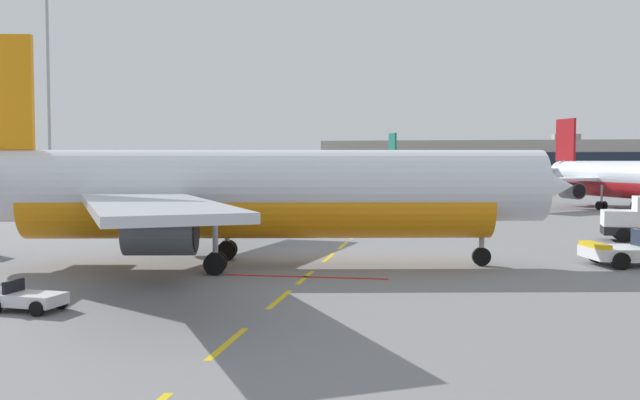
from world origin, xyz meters
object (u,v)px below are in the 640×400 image
object	(u,v)px
airliner_foreground	(248,192)
airliner_far_center	(414,175)
airliner_mid_left	(627,179)
apron_light_mast_near	(48,70)

from	to	relation	value
airliner_foreground	airliner_far_center	size ratio (longest dim) A/B	1.20
airliner_foreground	airliner_mid_left	bearing A→B (deg)	57.97
airliner_mid_left	apron_light_mast_near	distance (m)	68.70
airliner_far_center	apron_light_mast_near	size ratio (longest dim) A/B	1.09
airliner_foreground	airliner_mid_left	size ratio (longest dim) A/B	1.14
airliner_foreground	airliner_far_center	bearing A→B (deg)	85.91
airliner_mid_left	airliner_far_center	distance (m)	38.77
airliner_foreground	airliner_mid_left	world-z (taller)	airliner_foreground
airliner_foreground	apron_light_mast_near	size ratio (longest dim) A/B	1.31
apron_light_mast_near	airliner_mid_left	bearing A→B (deg)	5.53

